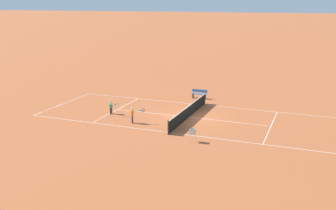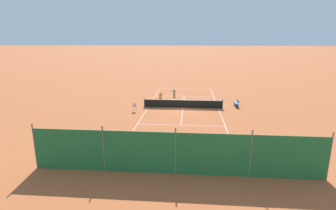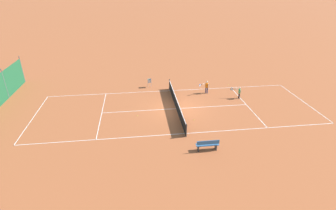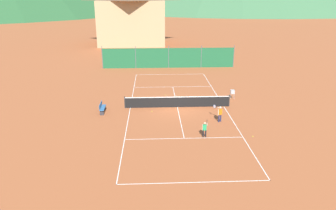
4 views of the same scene
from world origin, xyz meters
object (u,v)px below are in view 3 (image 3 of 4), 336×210
Objects in this scene: player_far_baseline at (239,92)px; player_near_baseline at (206,86)px; ball_hopper at (149,81)px; tennis_net at (176,103)px; tennis_ball_mid_court at (194,120)px; courtside_bench at (207,145)px; tennis_ball_by_net_right at (137,115)px; tennis_ball_alley_left at (228,85)px.

player_near_baseline is at bearing 59.95° from player_far_baseline.
tennis_net is at bearing -159.29° from ball_hopper.
courtside_bench is (-4.12, 0.02, 0.42)m from tennis_ball_mid_court.
tennis_ball_by_net_right is 1.00× the size of tennis_ball_mid_court.
courtside_bench is (-9.36, 2.39, -0.28)m from player_near_baseline.
player_far_baseline is at bearing -115.25° from ball_hopper.
tennis_ball_by_net_right is (-2.32, 9.61, -0.62)m from player_far_baseline.
tennis_ball_by_net_right is 0.07× the size of ball_hopper.
tennis_net reaches higher than courtside_bench.
ball_hopper is (5.30, 2.00, 0.16)m from tennis_net.
tennis_ball_mid_court is 4.14m from courtside_bench.
ball_hopper is at bearing 64.75° from player_far_baseline.
ball_hopper is at bearing 22.35° from tennis_ball_mid_court.
player_far_baseline reaches higher than courtside_bench.
player_far_baseline is 3.42m from tennis_ball_alley_left.
tennis_ball_by_net_right is 0.04× the size of courtside_bench.
tennis_net reaches higher than tennis_ball_mid_court.
tennis_net is at bearing -75.48° from tennis_ball_by_net_right.
courtside_bench is at bearing -165.22° from ball_hopper.
tennis_ball_by_net_right is at bearing 119.55° from player_near_baseline.
tennis_net reaches higher than ball_hopper.
player_near_baseline is 0.84× the size of courtside_bench.
player_near_baseline is 7.94m from tennis_ball_by_net_right.
player_far_baseline reaches higher than tennis_ball_alley_left.
tennis_net is 4.59m from player_near_baseline.
tennis_net is at bearing 131.09° from player_near_baseline.
tennis_ball_alley_left is at bearing -3.30° from player_far_baseline.
tennis_net is 6.12× the size of courtside_bench.
courtside_bench is (-5.46, -4.49, 0.42)m from tennis_ball_by_net_right.
ball_hopper is 0.59× the size of courtside_bench.
tennis_ball_alley_left is 11.33m from tennis_ball_by_net_right.
courtside_bench is at bearing 154.51° from tennis_ball_alley_left.
player_far_baseline is 16.83× the size of tennis_ball_by_net_right.
tennis_net reaches higher than tennis_ball_alley_left.
player_far_baseline is 9.91m from tennis_ball_by_net_right.
player_far_baseline is 0.89× the size of player_near_baseline.
courtside_bench is (-11.64, -3.07, -0.21)m from ball_hopper.
tennis_ball_by_net_right is (-5.69, 9.80, 0.00)m from tennis_ball_alley_left.
tennis_net is 5.67m from ball_hopper.
courtside_bench is (-7.78, 5.12, -0.20)m from player_far_baseline.
tennis_ball_alley_left is (1.78, -2.92, -0.70)m from player_near_baseline.
player_near_baseline is at bearing -48.91° from tennis_net.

